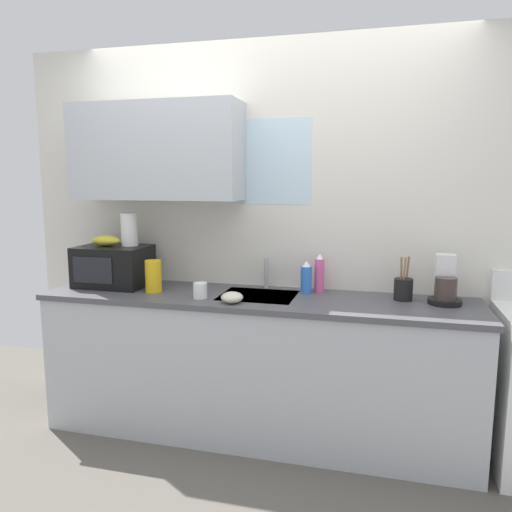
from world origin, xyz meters
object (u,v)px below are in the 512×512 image
at_px(coffee_maker, 445,285).
at_px(small_bowl, 232,297).
at_px(microwave, 114,266).
at_px(cereal_canister, 153,276).
at_px(dish_soap_bottle_blue, 306,278).
at_px(mug_white, 200,291).
at_px(utensil_crock, 403,289).
at_px(banana_bunch, 106,241).
at_px(dish_soap_bottle_pink, 319,274).
at_px(paper_towel_roll, 129,229).

xyz_separation_m(coffee_maker, small_bowl, (-1.20, -0.31, -0.07)).
height_order(microwave, cereal_canister, microwave).
xyz_separation_m(dish_soap_bottle_blue, mug_white, (-0.60, -0.29, -0.05)).
distance_m(coffee_maker, dish_soap_bottle_blue, 0.82).
height_order(microwave, utensil_crock, microwave).
distance_m(cereal_canister, utensil_crock, 1.55).
height_order(microwave, banana_bunch, banana_bunch).
xyz_separation_m(dish_soap_bottle_pink, cereal_canister, (-1.03, -0.26, -0.02)).
bearing_deg(banana_bunch, small_bowl, -14.57).
height_order(banana_bunch, paper_towel_roll, paper_towel_roll).
relative_size(dish_soap_bottle_pink, cereal_canister, 1.22).
bearing_deg(small_bowl, utensil_crock, 18.31).
xyz_separation_m(banana_bunch, dish_soap_bottle_blue, (1.34, 0.10, -0.21)).
bearing_deg(paper_towel_roll, cereal_canister, -32.01).
bearing_deg(small_bowl, dish_soap_bottle_pink, 41.78).
distance_m(banana_bunch, cereal_canister, 0.45).
distance_m(paper_towel_roll, small_bowl, 0.93).
height_order(paper_towel_roll, cereal_canister, paper_towel_roll).
distance_m(paper_towel_roll, cereal_canister, 0.40).
xyz_separation_m(banana_bunch, dish_soap_bottle_pink, (1.42, 0.16, -0.19)).
relative_size(dish_soap_bottle_blue, mug_white, 2.18).
bearing_deg(cereal_canister, small_bowl, -14.70).
distance_m(microwave, dish_soap_bottle_blue, 1.30).
xyz_separation_m(cereal_canister, utensil_crock, (1.54, 0.17, -0.03)).
bearing_deg(dish_soap_bottle_blue, cereal_canister, -168.18).
height_order(coffee_maker, dish_soap_bottle_blue, coffee_maker).
bearing_deg(banana_bunch, paper_towel_roll, 18.43).
bearing_deg(cereal_canister, dish_soap_bottle_pink, 14.03).
xyz_separation_m(banana_bunch, utensil_crock, (1.93, 0.07, -0.24)).
distance_m(cereal_canister, small_bowl, 0.60).
bearing_deg(paper_towel_roll, utensil_crock, 0.64).
bearing_deg(utensil_crock, microwave, -177.82).
bearing_deg(cereal_canister, paper_towel_roll, 147.99).
bearing_deg(cereal_canister, coffee_maker, 5.12).
height_order(dish_soap_bottle_pink, mug_white, dish_soap_bottle_pink).
bearing_deg(mug_white, utensil_crock, 12.35).
bearing_deg(dish_soap_bottle_pink, banana_bunch, -173.69).
distance_m(paper_towel_roll, utensil_crock, 1.81).
relative_size(microwave, banana_bunch, 2.30).
bearing_deg(cereal_canister, dish_soap_bottle_blue, 11.82).
xyz_separation_m(dish_soap_bottle_pink, mug_white, (-0.68, -0.35, -0.07)).
relative_size(paper_towel_roll, dish_soap_bottle_pink, 0.88).
relative_size(coffee_maker, mug_white, 2.95).
bearing_deg(utensil_crock, small_bowl, -161.69).
relative_size(dish_soap_bottle_blue, cereal_canister, 1.02).
height_order(dish_soap_bottle_pink, utensil_crock, utensil_crock).
bearing_deg(coffee_maker, banana_bunch, -178.45).
distance_m(dish_soap_bottle_pink, cereal_canister, 1.06).
height_order(banana_bunch, coffee_maker, banana_bunch).
bearing_deg(dish_soap_bottle_pink, coffee_maker, -7.55).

